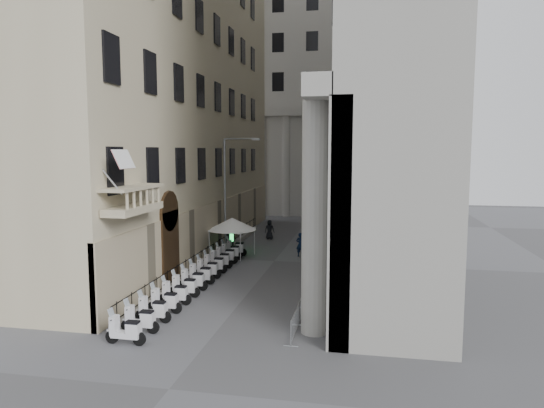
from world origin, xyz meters
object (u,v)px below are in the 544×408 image
Objects in this scene: pedestrian_b at (312,222)px; security_tent at (230,224)px; info_kiosk at (230,237)px; scooter_0 at (126,345)px; street_lamp at (229,185)px; pedestrian_a at (300,245)px.

security_tent is at bearing 89.26° from pedestrian_b.
scooter_0 is at bearing -80.47° from info_kiosk.
security_tent reaches higher than pedestrian_b.
info_kiosk is at bearing 3.38° from scooter_0.
street_lamp reaches higher than scooter_0.
info_kiosk is 1.12× the size of pedestrian_a.
street_lamp is at bearing 12.57° from pedestrian_a.
pedestrian_b reaches higher than scooter_0.
street_lamp is 4.66× the size of pedestrian_b.
scooter_0 is 0.79× the size of pedestrian_b.
info_kiosk reaches higher than scooter_0.
info_kiosk reaches higher than pedestrian_b.
street_lamp is 4.34× the size of info_kiosk.
pedestrian_a is at bearing -14.82° from scooter_0.
info_kiosk is at bearing 107.07° from security_tent.
pedestrian_a is 0.95× the size of pedestrian_b.
scooter_0 is at bearing -82.37° from street_lamp.
security_tent reaches higher than info_kiosk.
street_lamp is 7.04m from pedestrian_a.
street_lamp is 4.88× the size of pedestrian_a.
pedestrian_a reaches higher than scooter_0.
info_kiosk is 6.00m from pedestrian_a.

